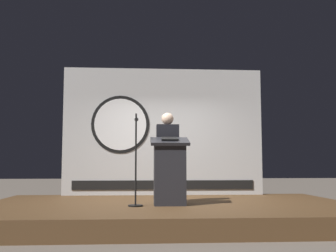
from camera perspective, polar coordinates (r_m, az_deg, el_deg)
The scene contains 6 objects.
ground_plane at distance 7.14m, azimuth 0.23°, elevation -13.30°, with size 40.00×40.00×0.00m, color #6B6056.
stage_platform at distance 7.12m, azimuth 0.22°, elevation -12.11°, with size 6.40×4.00×0.30m, color brown.
banner_display at distance 8.94m, azimuth -0.87°, elevation -0.80°, with size 4.42×0.12×2.81m.
podium at distance 6.72m, azimuth 0.23°, elevation -6.48°, with size 0.64×0.50×1.14m.
speaker_person at distance 7.20m, azimuth -0.07°, elevation -4.32°, with size 0.40×0.26×1.60m.
microphone_stand at distance 6.61m, azimuth -4.61°, elevation -6.64°, with size 0.24×0.57×1.50m.
Camera 1 is at (-0.51, -7.05, 0.98)m, focal length 42.87 mm.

